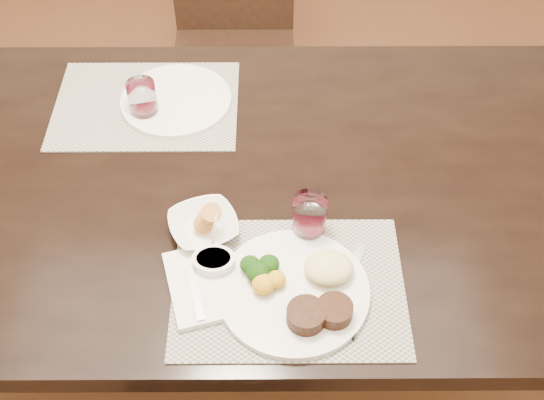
{
  "coord_description": "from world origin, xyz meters",
  "views": [
    {
      "loc": [
        0.12,
        -1.07,
        1.88
      ],
      "look_at": [
        0.13,
        -0.13,
        0.82
      ],
      "focal_mm": 45.0,
      "sensor_mm": 36.0,
      "label": 1
    }
  ],
  "objects_px": {
    "chair_far": "(234,31)",
    "far_plate": "(176,100)",
    "dinner_plate": "(301,290)",
    "cracker_bowl": "(203,225)",
    "steak_knife": "(356,305)",
    "wine_glass_near": "(309,218)"
  },
  "relations": [
    {
      "from": "chair_far",
      "to": "far_plate",
      "type": "relative_size",
      "value": 3.22
    },
    {
      "from": "chair_far",
      "to": "far_plate",
      "type": "bearing_deg",
      "value": -99.53
    },
    {
      "from": "dinner_plate",
      "to": "far_plate",
      "type": "distance_m",
      "value": 0.65
    },
    {
      "from": "dinner_plate",
      "to": "cracker_bowl",
      "type": "relative_size",
      "value": 1.64
    },
    {
      "from": "cracker_bowl",
      "to": "chair_far",
      "type": "bearing_deg",
      "value": 89.13
    },
    {
      "from": "cracker_bowl",
      "to": "steak_knife",
      "type": "bearing_deg",
      "value": -31.62
    },
    {
      "from": "wine_glass_near",
      "to": "chair_far",
      "type": "bearing_deg",
      "value": 100.59
    },
    {
      "from": "chair_far",
      "to": "steak_knife",
      "type": "xyz_separation_m",
      "value": [
        0.29,
        -1.28,
        0.26
      ]
    },
    {
      "from": "cracker_bowl",
      "to": "dinner_plate",
      "type": "bearing_deg",
      "value": -38.83
    },
    {
      "from": "dinner_plate",
      "to": "far_plate",
      "type": "relative_size",
      "value": 1.07
    },
    {
      "from": "dinner_plate",
      "to": "wine_glass_near",
      "type": "distance_m",
      "value": 0.16
    },
    {
      "from": "wine_glass_near",
      "to": "far_plate",
      "type": "bearing_deg",
      "value": 126.86
    },
    {
      "from": "steak_knife",
      "to": "cracker_bowl",
      "type": "bearing_deg",
      "value": 171.63
    },
    {
      "from": "dinner_plate",
      "to": "wine_glass_near",
      "type": "height_order",
      "value": "wine_glass_near"
    },
    {
      "from": "wine_glass_near",
      "to": "far_plate",
      "type": "distance_m",
      "value": 0.53
    },
    {
      "from": "wine_glass_near",
      "to": "dinner_plate",
      "type": "bearing_deg",
      "value": -97.76
    },
    {
      "from": "dinner_plate",
      "to": "cracker_bowl",
      "type": "bearing_deg",
      "value": 116.73
    },
    {
      "from": "steak_knife",
      "to": "wine_glass_near",
      "type": "bearing_deg",
      "value": 137.63
    },
    {
      "from": "dinner_plate",
      "to": "steak_knife",
      "type": "xyz_separation_m",
      "value": [
        0.11,
        -0.03,
        -0.01
      ]
    },
    {
      "from": "dinner_plate",
      "to": "far_plate",
      "type": "height_order",
      "value": "dinner_plate"
    },
    {
      "from": "cracker_bowl",
      "to": "wine_glass_near",
      "type": "bearing_deg",
      "value": -0.52
    },
    {
      "from": "chair_far",
      "to": "wine_glass_near",
      "type": "height_order",
      "value": "chair_far"
    }
  ]
}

